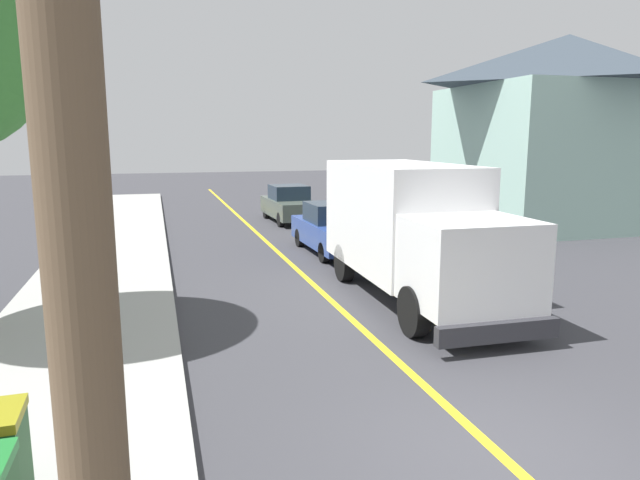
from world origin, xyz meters
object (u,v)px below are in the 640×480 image
object	(u,v)px
box_truck	(412,226)
utility_pole	(70,144)
stop_sign	(415,199)
house_across_street	(563,128)
parked_car_mid	(290,204)
parked_car_near	(333,229)

from	to	relation	value
box_truck	utility_pole	distance (m)	11.59
stop_sign	house_across_street	bearing A→B (deg)	26.19
parked_car_mid	stop_sign	world-z (taller)	stop_sign
parked_car_mid	house_across_street	distance (m)	12.54
parked_car_mid	box_truck	bearing A→B (deg)	-90.45
parked_car_mid	house_across_street	bearing A→B (deg)	-19.91
parked_car_near	parked_car_mid	size ratio (longest dim) A/B	1.00
parked_car_near	house_across_street	bearing A→B (deg)	16.25
utility_pole	parked_car_mid	bearing A→B (deg)	74.68
parked_car_near	parked_car_mid	xyz separation A→B (m)	(0.22, 7.47, 0.00)
box_truck	parked_car_mid	xyz separation A→B (m)	(0.10, 13.28, -0.97)
parked_car_near	stop_sign	xyz separation A→B (m)	(2.45, -1.11, 1.06)
utility_pole	stop_sign	distance (m)	16.74
parked_car_near	parked_car_mid	bearing A→B (deg)	88.28
utility_pole	parked_car_near	bearing A→B (deg)	68.59
utility_pole	house_across_street	distance (m)	25.74
stop_sign	house_across_street	xyz separation A→B (m)	(9.11, 4.48, 2.38)
utility_pole	house_across_street	world-z (taller)	house_across_street
parked_car_near	stop_sign	bearing A→B (deg)	-24.43
parked_car_near	house_across_street	size ratio (longest dim) A/B	0.46
box_truck	utility_pole	world-z (taller)	utility_pole
box_truck	house_across_street	world-z (taller)	house_across_street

